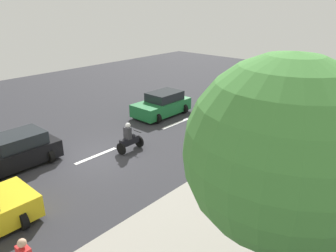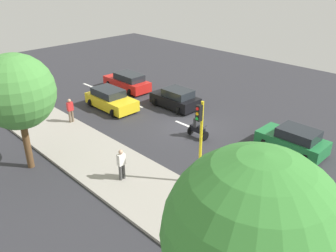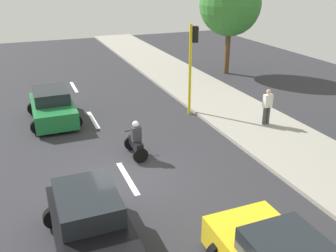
# 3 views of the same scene
# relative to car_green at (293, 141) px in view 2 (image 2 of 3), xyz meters

# --- Properties ---
(ground_plane) EXTENTS (40.00, 60.00, 0.10)m
(ground_plane) POSITION_rel_car_green_xyz_m (1.79, -6.67, -0.76)
(ground_plane) COLOR #2D2D33
(sidewalk) EXTENTS (4.00, 60.00, 0.15)m
(sidewalk) POSITION_rel_car_green_xyz_m (8.79, -6.67, -0.64)
(sidewalk) COLOR #9E998E
(sidewalk) RESTS_ON ground
(lane_stripe_far_north) EXTENTS (0.20, 2.40, 0.01)m
(lane_stripe_far_north) POSITION_rel_car_green_xyz_m (1.79, -18.67, -0.70)
(lane_stripe_far_north) COLOR white
(lane_stripe_far_north) RESTS_ON ground
(lane_stripe_north) EXTENTS (0.20, 2.40, 0.01)m
(lane_stripe_north) POSITION_rel_car_green_xyz_m (1.79, -12.67, -0.70)
(lane_stripe_north) COLOR white
(lane_stripe_north) RESTS_ON ground
(lane_stripe_mid) EXTENTS (0.20, 2.40, 0.01)m
(lane_stripe_mid) POSITION_rel_car_green_xyz_m (1.79, -6.67, -0.70)
(lane_stripe_mid) COLOR white
(lane_stripe_mid) RESTS_ON ground
(lane_stripe_south) EXTENTS (0.20, 2.40, 0.01)m
(lane_stripe_south) POSITION_rel_car_green_xyz_m (1.79, -0.67, -0.70)
(lane_stripe_south) COLOR white
(lane_stripe_south) RESTS_ON ground
(car_green) EXTENTS (2.32, 3.94, 1.52)m
(car_green) POSITION_rel_car_green_xyz_m (0.00, 0.00, 0.00)
(car_green) COLOR #1E7238
(car_green) RESTS_ON ground
(car_yellow_cab) EXTENTS (2.36, 4.37, 1.52)m
(car_yellow_cab) POSITION_rel_car_green_xyz_m (3.58, -13.08, 0.00)
(car_yellow_cab) COLOR yellow
(car_yellow_cab) RESTS_ON ground
(car_black) EXTENTS (2.28, 3.84, 1.52)m
(car_black) POSITION_rel_car_green_xyz_m (-0.07, -9.70, -0.00)
(car_black) COLOR black
(car_black) RESTS_ON ground
(car_red) EXTENTS (2.23, 4.59, 1.52)m
(car_red) POSITION_rel_car_green_xyz_m (-0.04, -15.59, 0.00)
(car_red) COLOR red
(car_red) RESTS_ON ground
(motorcycle) EXTENTS (0.60, 1.30, 1.53)m
(motorcycle) POSITION_rel_car_green_xyz_m (2.59, -5.16, -0.07)
(motorcycle) COLOR black
(motorcycle) RESTS_ON ground
(pedestrian_near_signal) EXTENTS (0.40, 0.24, 1.69)m
(pedestrian_near_signal) POSITION_rel_car_green_xyz_m (9.11, -4.58, 0.35)
(pedestrian_near_signal) COLOR #3F3F3F
(pedestrian_near_signal) RESTS_ON sidewalk
(pedestrian_by_tree) EXTENTS (0.40, 0.24, 1.69)m
(pedestrian_by_tree) POSITION_rel_car_green_xyz_m (7.26, -12.66, 0.35)
(pedestrian_by_tree) COLOR #72604C
(pedestrian_by_tree) RESTS_ON sidewalk
(traffic_light_corner) EXTENTS (0.49, 0.24, 4.50)m
(traffic_light_corner) POSITION_rel_car_green_xyz_m (6.63, -1.64, 2.22)
(traffic_light_corner) COLOR yellow
(traffic_light_corner) RESTS_ON ground
(street_tree_center) EXTENTS (3.85, 3.85, 6.28)m
(street_tree_center) POSITION_rel_car_green_xyz_m (11.80, -9.25, 3.63)
(street_tree_center) COLOR brown
(street_tree_center) RESTS_ON ground
(street_tree_north) EXTENTS (4.14, 4.14, 6.76)m
(street_tree_north) POSITION_rel_car_green_xyz_m (12.41, 4.74, 3.96)
(street_tree_north) COLOR brown
(street_tree_north) RESTS_ON ground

